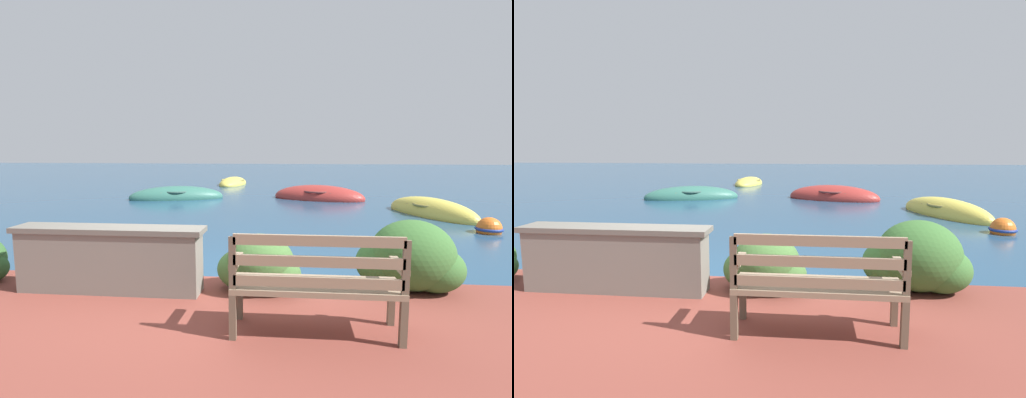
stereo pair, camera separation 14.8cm
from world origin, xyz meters
The scene contains 11 objects.
ground_plane centered at (0.00, 0.00, 0.00)m, with size 80.00×80.00×0.00m.
park_bench centered at (1.32, -1.47, 0.70)m, with size 1.48×0.48×0.93m.
stone_wall centered at (-0.95, -0.61, 0.60)m, with size 2.17×0.39×0.75m.
hedge_clump_left centered at (-1.00, -0.28, 0.49)m, with size 0.91×0.66×0.62m.
hedge_clump_centre centered at (0.73, -0.43, 0.51)m, with size 0.97×0.70×0.66m.
hedge_clump_right centered at (2.46, -0.22, 0.57)m, with size 1.20×0.86×0.81m.
rowboat_nearest centered at (4.87, 6.40, 0.07)m, with size 2.19×3.26×0.84m.
rowboat_mid centered at (-3.11, 9.13, 0.07)m, with size 3.52×2.02×0.81m.
rowboat_far centered at (1.99, 9.52, 0.07)m, with size 3.52×2.23×0.89m.
rowboat_outer centered at (-1.94, 14.84, 0.06)m, with size 1.46×2.95×0.67m.
mooring_buoy centered at (5.36, 4.14, 0.09)m, with size 0.57×0.57×0.51m.
Camera 2 is at (1.27, -4.82, 1.86)m, focal length 28.00 mm.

